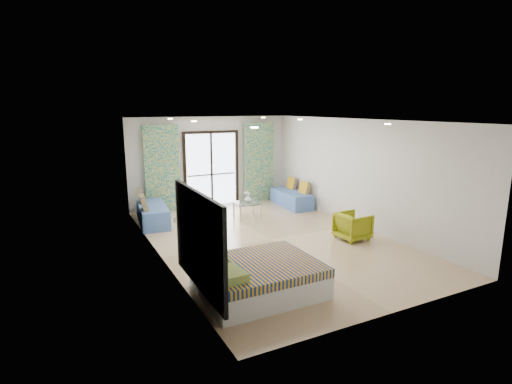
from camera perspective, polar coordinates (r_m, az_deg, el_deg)
name	(u,v)px	position (r m, az deg, el deg)	size (l,w,h in m)	color
floor	(270,239)	(9.24, 2.00, -6.78)	(5.00, 7.50, 0.01)	tan
ceiling	(271,120)	(8.74, 2.13, 10.20)	(5.00, 7.50, 0.01)	silver
wall_back	(211,161)	(12.27, -6.45, 4.36)	(5.00, 0.01, 2.70)	silver
wall_front	(399,226)	(5.98, 19.75, -4.54)	(5.00, 0.01, 2.70)	silver
wall_left	(158,192)	(8.01, -13.79, -0.06)	(0.01, 7.50, 2.70)	silver
wall_right	(358,173)	(10.32, 14.33, 2.59)	(0.01, 7.50, 2.70)	silver
balcony_door	(211,165)	(12.25, -6.39, 3.91)	(1.76, 0.08, 2.28)	black
balcony_rail	(212,175)	(12.31, -6.38, 2.50)	(1.52, 0.03, 0.04)	#595451
curtain_left	(162,169)	(11.66, -13.28, 3.21)	(1.00, 0.10, 2.50)	silver
curtain_right	(259,162)	(12.74, 0.40, 4.27)	(1.00, 0.10, 2.50)	silver
downlight_a	(254,127)	(6.32, -0.22, 9.21)	(0.12, 0.12, 0.02)	#FFE0B2
downlight_b	(388,124)	(7.98, 18.30, 9.21)	(0.12, 0.12, 0.02)	#FFE0B2
downlight_c	(194,121)	(9.10, -8.86, 9.96)	(0.12, 0.12, 0.02)	#FFE0B2
downlight_d	(300,119)	(10.32, 6.32, 10.27)	(0.12, 0.12, 0.02)	#FFE0B2
downlight_e	(170,119)	(11.02, -12.16, 10.19)	(0.12, 0.12, 0.02)	#FFE0B2
downlight_f	(263,118)	(12.05, 1.03, 10.59)	(0.12, 0.12, 0.02)	#FFE0B2
headboard	(198,241)	(6.00, -8.25, -6.90)	(0.06, 2.10, 1.50)	black
switch_plate	(175,220)	(7.14, -11.57, -3.91)	(0.02, 0.10, 0.10)	silver
bed	(257,277)	(6.64, 0.21, -12.07)	(1.89, 1.54, 0.65)	silver
daybed_left	(152,213)	(10.74, -14.63, -2.96)	(0.86, 1.82, 0.87)	#4668A8
daybed_right	(292,198)	(12.25, 5.12, -0.84)	(0.73, 1.68, 0.82)	#4668A8
coffee_table	(247,204)	(10.87, -1.31, -1.75)	(0.72, 0.72, 0.75)	silver
vase	(248,199)	(10.91, -1.13, -0.96)	(0.18, 0.18, 0.18)	white
armchair	(353,225)	(9.41, 13.67, -4.57)	(0.67, 0.62, 0.69)	#8E9413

